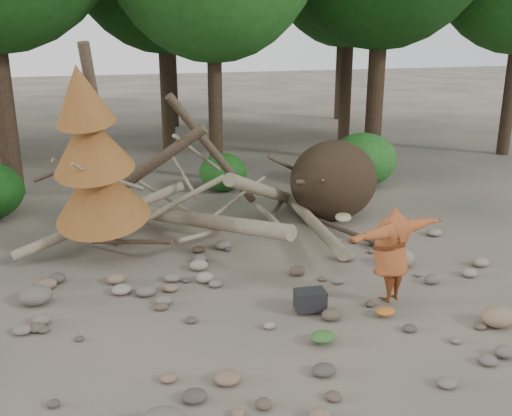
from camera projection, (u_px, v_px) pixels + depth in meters
name	position (u px, v px, depth m)	size (l,w,h in m)	color
ground	(311.00, 309.00, 9.62)	(120.00, 120.00, 0.00)	#514C44
deadfall_pile	(313.00, 185.00, 13.81)	(8.55, 5.24, 3.30)	#332619
dead_conifer	(94.00, 160.00, 11.02)	(2.06, 2.16, 4.35)	#4C3F30
bush_mid	(223.00, 172.00, 16.73)	(1.40, 1.40, 1.12)	#1C5819
bush_right	(363.00, 159.00, 17.30)	(2.00, 2.00, 1.60)	#246820
frisbee_thrower	(391.00, 254.00, 9.55)	(2.25, 0.95, 1.72)	brown
backpack	(310.00, 303.00, 9.47)	(0.50, 0.33, 0.33)	black
cloth_green	(323.00, 340.00, 8.51)	(0.39, 0.32, 0.14)	#2F5C24
cloth_orange	(385.00, 314.00, 9.32)	(0.32, 0.26, 0.12)	#AE5D1D
boulder_front_right	(498.00, 317.00, 9.02)	(0.53, 0.47, 0.32)	#846B52
boulder_mid_right	(400.00, 258.00, 11.34)	(0.60, 0.54, 0.36)	gray
boulder_mid_left	(36.00, 295.00, 9.75)	(0.56, 0.50, 0.33)	#5F5850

